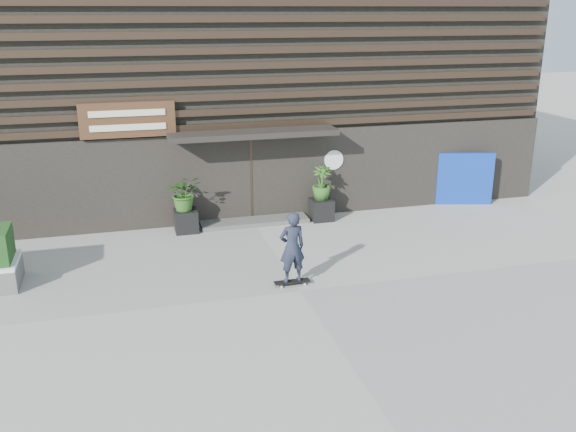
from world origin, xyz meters
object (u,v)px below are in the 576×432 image
object	(u,v)px
planter_pot_right	(321,210)
blue_tarp	(465,179)
skateboarder	(292,248)
planter_pot_left	(186,221)

from	to	relation	value
planter_pot_right	blue_tarp	distance (m)	4.69
planter_pot_right	blue_tarp	world-z (taller)	blue_tarp
blue_tarp	skateboarder	size ratio (longest dim) A/B	1.02
blue_tarp	skateboarder	distance (m)	7.95
planter_pot_right	skateboarder	world-z (taller)	skateboarder
planter_pot_left	blue_tarp	size ratio (longest dim) A/B	0.35
planter_pot_left	planter_pot_right	world-z (taller)	same
blue_tarp	planter_pot_left	bearing A→B (deg)	-163.06
blue_tarp	planter_pot_right	bearing A→B (deg)	-161.40
planter_pot_left	blue_tarp	world-z (taller)	blue_tarp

